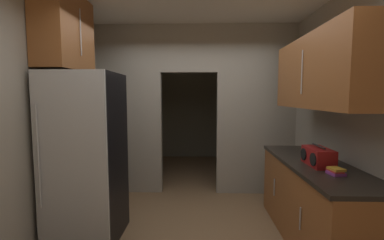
{
  "coord_description": "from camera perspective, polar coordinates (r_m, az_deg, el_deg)",
  "views": [
    {
      "loc": [
        0.06,
        -2.75,
        1.63
      ],
      "look_at": [
        -0.05,
        0.91,
        1.3
      ],
      "focal_mm": 24.18,
      "sensor_mm": 36.0,
      "label": 1
    }
  ],
  "objects": [
    {
      "name": "adjoining_room_shell",
      "position": [
        6.15,
        1.1,
        3.04
      ],
      "size": [
        3.28,
        2.7,
        2.8
      ],
      "color": "gray",
      "rests_on": "ground"
    },
    {
      "name": "refrigerator",
      "position": [
        3.19,
        -22.23,
        -7.6
      ],
      "size": [
        0.74,
        0.77,
        1.89
      ],
      "color": "black",
      "rests_on": "ground"
    },
    {
      "name": "kitchen_flank_left",
      "position": [
        2.89,
        -35.64,
        -0.38
      ],
      "size": [
        0.1,
        4.06,
        2.8
      ],
      "primitive_type": "cube",
      "color": "#9E998C",
      "rests_on": "ground"
    },
    {
      "name": "upper_cabinet_counterside",
      "position": [
        3.08,
        26.27,
        9.45
      ],
      "size": [
        0.36,
        1.74,
        0.77
      ],
      "color": "brown"
    },
    {
      "name": "boombox",
      "position": [
        3.01,
        26.03,
        -7.29
      ],
      "size": [
        0.21,
        0.39,
        0.21
      ],
      "color": "maroon",
      "rests_on": "lower_cabinet_run"
    },
    {
      "name": "lower_cabinet_run",
      "position": [
        3.29,
        25.23,
        -16.2
      ],
      "size": [
        0.64,
        1.93,
        0.91
      ],
      "color": "brown",
      "rests_on": "ground"
    },
    {
      "name": "book_stack",
      "position": [
        2.76,
        29.15,
        -9.87
      ],
      "size": [
        0.14,
        0.16,
        0.06
      ],
      "color": "#8C3893",
      "rests_on": "lower_cabinet_run"
    },
    {
      "name": "kitchen_partition",
      "position": [
        4.32,
        1.28,
        3.45
      ],
      "size": [
        3.28,
        0.12,
        2.8
      ],
      "color": "#9E998C",
      "rests_on": "ground"
    },
    {
      "name": "upper_cabinet_fridgeside",
      "position": [
        3.38,
        -26.27,
        16.94
      ],
      "size": [
        0.36,
        0.81,
        0.86
      ],
      "color": "brown"
    }
  ]
}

